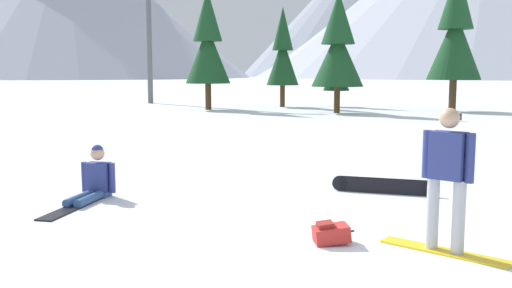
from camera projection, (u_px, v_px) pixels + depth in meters
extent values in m
plane|color=white|center=(250.00, 245.00, 7.18)|extent=(800.00, 800.00, 0.00)
cube|color=yellow|center=(444.00, 251.00, 6.86)|extent=(1.53, 0.96, 0.02)
cylinder|color=#B7B7BC|center=(433.00, 213.00, 6.91)|extent=(0.15, 0.15, 0.88)
cylinder|color=#B7B7BC|center=(459.00, 217.00, 6.70)|extent=(0.15, 0.15, 0.88)
cube|color=navy|center=(448.00, 156.00, 6.71)|extent=(0.47, 0.39, 0.57)
cylinder|color=navy|center=(427.00, 154.00, 6.88)|extent=(0.11, 0.11, 0.58)
cylinder|color=navy|center=(470.00, 158.00, 6.55)|extent=(0.11, 0.11, 0.58)
sphere|color=tan|center=(450.00, 118.00, 6.66)|extent=(0.24, 0.24, 0.24)
cube|color=black|center=(454.00, 117.00, 6.76)|extent=(0.17, 0.11, 0.08)
cube|color=#335184|center=(99.00, 194.00, 9.90)|extent=(0.36, 0.29, 0.10)
cylinder|color=#335184|center=(90.00, 199.00, 9.39)|extent=(0.15, 0.80, 0.14)
cylinder|color=#335184|center=(79.00, 198.00, 9.44)|extent=(0.15, 0.80, 0.14)
cube|color=black|center=(72.00, 208.00, 9.04)|extent=(0.31, 1.60, 0.02)
cube|color=navy|center=(98.00, 177.00, 9.86)|extent=(0.40, 0.25, 0.50)
cylinder|color=navy|center=(112.00, 178.00, 9.81)|extent=(0.11, 0.11, 0.52)
cylinder|color=navy|center=(85.00, 177.00, 9.92)|extent=(0.11, 0.11, 0.52)
sphere|color=tan|center=(97.00, 153.00, 9.81)|extent=(0.24, 0.24, 0.24)
sphere|color=navy|center=(97.00, 151.00, 9.80)|extent=(0.20, 0.20, 0.20)
cube|color=black|center=(383.00, 186.00, 10.15)|extent=(1.57, 0.19, 0.28)
cylinder|color=black|center=(429.00, 188.00, 9.92)|extent=(0.28, 0.10, 0.28)
cylinder|color=black|center=(340.00, 183.00, 10.39)|extent=(0.28, 0.10, 0.28)
cube|color=black|center=(397.00, 186.00, 10.13)|extent=(0.21, 0.11, 0.15)
cube|color=black|center=(370.00, 184.00, 10.26)|extent=(0.21, 0.11, 0.15)
cube|color=red|center=(331.00, 234.00, 7.21)|extent=(0.54, 0.45, 0.25)
cube|color=maroon|center=(325.00, 225.00, 7.19)|extent=(0.27, 0.28, 0.08)
cylinder|color=black|center=(350.00, 231.00, 7.23)|extent=(0.12, 0.07, 0.02)
cylinder|color=#472D19|center=(282.00, 96.00, 34.62)|extent=(0.30, 0.30, 1.33)
cone|color=#194723|center=(283.00, 62.00, 34.35)|extent=(1.96, 1.96, 2.82)
cone|color=#194723|center=(283.00, 28.00, 34.10)|extent=(1.27, 1.27, 2.59)
cylinder|color=#472D19|center=(336.00, 99.00, 34.74)|extent=(0.22, 0.22, 0.99)
cone|color=black|center=(336.00, 73.00, 34.54)|extent=(1.60, 1.60, 2.11)
cone|color=black|center=(337.00, 49.00, 34.35)|extent=(1.04, 1.04, 1.93)
cylinder|color=#472D19|center=(337.00, 100.00, 29.60)|extent=(0.31, 0.31, 1.38)
cone|color=#194723|center=(338.00, 58.00, 29.32)|extent=(2.69, 2.69, 2.93)
cone|color=#194723|center=(338.00, 18.00, 29.06)|extent=(1.75, 1.75, 2.69)
cylinder|color=#472D19|center=(453.00, 96.00, 30.84)|extent=(0.39, 0.39, 1.71)
cone|color=#194723|center=(455.00, 46.00, 30.50)|extent=(2.86, 2.86, 3.63)
cylinder|color=#472D19|center=(208.00, 97.00, 32.12)|extent=(0.34, 0.34, 1.49)
cone|color=#194723|center=(208.00, 55.00, 31.83)|extent=(2.52, 2.52, 3.16)
cone|color=#194723|center=(207.00, 15.00, 31.54)|extent=(1.64, 1.64, 2.90)
cylinder|color=#595B60|center=(149.00, 21.00, 37.93)|extent=(0.36, 0.36, 10.96)
cone|color=#B2B7C6|center=(67.00, 5.00, 188.45)|extent=(122.34, 122.34, 48.15)
cone|color=#8C93A3|center=(379.00, 2.00, 216.08)|extent=(105.36, 105.36, 56.30)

